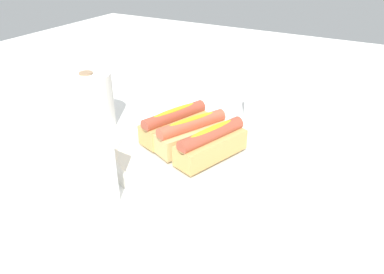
# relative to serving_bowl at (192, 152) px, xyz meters

# --- Properties ---
(ground_plane) EXTENTS (2.40, 2.40, 0.00)m
(ground_plane) POSITION_rel_serving_bowl_xyz_m (-0.03, -0.02, -0.02)
(ground_plane) COLOR white
(serving_bowl) EXTENTS (0.32, 0.32, 0.03)m
(serving_bowl) POSITION_rel_serving_bowl_xyz_m (0.00, 0.00, 0.00)
(serving_bowl) COLOR silver
(serving_bowl) RESTS_ON ground_plane
(hotdog_front) EXTENTS (0.16, 0.10, 0.06)m
(hotdog_front) POSITION_rel_serving_bowl_xyz_m (-0.02, -0.05, 0.04)
(hotdog_front) COLOR tan
(hotdog_front) RESTS_ON serving_bowl
(hotdog_back) EXTENTS (0.16, 0.11, 0.06)m
(hotdog_back) POSITION_rel_serving_bowl_xyz_m (0.00, 0.00, 0.04)
(hotdog_back) COLOR #DBB270
(hotdog_back) RESTS_ON serving_bowl
(hotdog_side) EXTENTS (0.16, 0.10, 0.06)m
(hotdog_side) POSITION_rel_serving_bowl_xyz_m (0.02, 0.05, 0.04)
(hotdog_side) COLOR tan
(hotdog_side) RESTS_ON serving_bowl
(water_glass) EXTENTS (0.07, 0.07, 0.09)m
(water_glass) POSITION_rel_serving_bowl_xyz_m (0.25, -0.05, 0.02)
(water_glass) COLOR white
(water_glass) RESTS_ON ground_plane
(paper_towel_roll) EXTENTS (0.11, 0.11, 0.13)m
(paper_towel_roll) POSITION_rel_serving_bowl_xyz_m (0.02, 0.28, 0.05)
(paper_towel_roll) COLOR white
(paper_towel_roll) RESTS_ON ground_plane
(napkin_box) EXTENTS (0.11, 0.05, 0.15)m
(napkin_box) POSITION_rel_serving_bowl_xyz_m (-0.24, 0.07, 0.06)
(napkin_box) COLOR white
(napkin_box) RESTS_ON ground_plane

